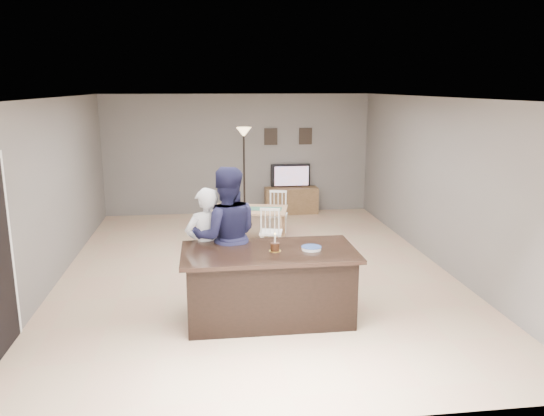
{
  "coord_description": "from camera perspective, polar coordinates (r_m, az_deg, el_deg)",
  "views": [
    {
      "loc": [
        -0.76,
        -7.98,
        2.87
      ],
      "look_at": [
        0.23,
        -0.3,
        1.08
      ],
      "focal_mm": 35.0,
      "sensor_mm": 36.0,
      "label": 1
    }
  ],
  "objects": [
    {
      "name": "kitchen_island",
      "position": [
        6.68,
        -0.31,
        -8.2
      ],
      "size": [
        2.15,
        1.1,
        0.9
      ],
      "color": "black",
      "rests_on": "floor"
    },
    {
      "name": "floor_lamp",
      "position": [
        10.91,
        -3.04,
        6.25
      ],
      "size": [
        0.31,
        0.31,
        2.05
      ],
      "color": "black",
      "rests_on": "floor"
    },
    {
      "name": "room_shell",
      "position": [
        8.11,
        -1.88,
        4.53
      ],
      "size": [
        8.0,
        8.0,
        8.0
      ],
      "color": "slate",
      "rests_on": "floor"
    },
    {
      "name": "television",
      "position": [
        12.15,
        2.06,
        3.49
      ],
      "size": [
        0.91,
        0.12,
        0.53
      ],
      "primitive_type": "imported",
      "rotation": [
        0.0,
        0.0,
        3.14
      ],
      "color": "black",
      "rests_on": "tv_console"
    },
    {
      "name": "birthday_cake",
      "position": [
        6.49,
        0.32,
        -4.18
      ],
      "size": [
        0.15,
        0.15,
        0.23
      ],
      "color": "gold",
      "rests_on": "kitchen_island"
    },
    {
      "name": "man",
      "position": [
        7.01,
        -4.93,
        -3.1
      ],
      "size": [
        0.92,
        0.73,
        1.86
      ],
      "primitive_type": "imported",
      "rotation": [
        0.0,
        0.0,
        3.17
      ],
      "color": "#1A1A39",
      "rests_on": "floor"
    },
    {
      "name": "tv_console",
      "position": [
        12.19,
        2.09,
        0.82
      ],
      "size": [
        1.2,
        0.4,
        0.6
      ],
      "primitive_type": "cube",
      "color": "brown",
      "rests_on": "floor"
    },
    {
      "name": "picture_frames",
      "position": [
        12.16,
        1.76,
        7.71
      ],
      "size": [
        1.1,
        0.02,
        0.38
      ],
      "color": "black",
      "rests_on": "room_shell"
    },
    {
      "name": "tv_screen_glow",
      "position": [
        12.07,
        2.12,
        3.46
      ],
      "size": [
        0.78,
        0.0,
        0.78
      ],
      "primitive_type": "plane",
      "rotation": [
        1.57,
        0.0,
        3.14
      ],
      "color": "#D44B17",
      "rests_on": "tv_console"
    },
    {
      "name": "dining_table",
      "position": [
        9.78,
        -2.6,
        -0.72
      ],
      "size": [
        1.68,
        1.86,
        0.87
      ],
      "rotation": [
        0.0,
        0.0,
        -0.23
      ],
      "color": "tan",
      "rests_on": "floor"
    },
    {
      "name": "woman",
      "position": [
        7.05,
        -7.04,
        -4.2
      ],
      "size": [
        0.68,
        0.56,
        1.6
      ],
      "primitive_type": "imported",
      "rotation": [
        0.0,
        0.0,
        3.5
      ],
      "color": "silver",
      "rests_on": "floor"
    },
    {
      "name": "plate_stack",
      "position": [
        6.57,
        4.26,
        -4.32
      ],
      "size": [
        0.25,
        0.25,
        0.04
      ],
      "color": "white",
      "rests_on": "kitchen_island"
    },
    {
      "name": "floor",
      "position": [
        8.52,
        -1.79,
        -6.7
      ],
      "size": [
        8.0,
        8.0,
        0.0
      ],
      "primitive_type": "plane",
      "color": "tan",
      "rests_on": "ground"
    }
  ]
}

